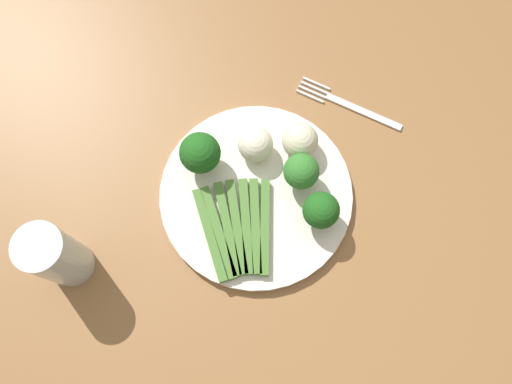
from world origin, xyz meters
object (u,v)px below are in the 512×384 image
at_px(dining_table, 265,170).
at_px(fork, 348,105).
at_px(broccoli_left, 321,210).
at_px(cauliflower_front, 300,141).
at_px(plate, 256,195).
at_px(asparagus_bundle, 237,229).
at_px(cauliflower_front_left, 256,145).
at_px(broccoli_back, 200,153).
at_px(broccoli_outer_edge, 301,172).
at_px(water_glass, 56,256).

distance_m(dining_table, fork, 0.17).
bearing_deg(broccoli_left, cauliflower_front, 39.15).
height_order(cauliflower_front, fork, cauliflower_front).
xyz_separation_m(dining_table, plate, (-0.07, -0.02, 0.10)).
relative_size(asparagus_bundle, cauliflower_front, 3.08).
bearing_deg(cauliflower_front_left, cauliflower_front, -58.78).
height_order(asparagus_bundle, cauliflower_front, cauliflower_front).
height_order(dining_table, broccoli_back, broccoli_back).
xyz_separation_m(broccoli_left, broccoli_outer_edge, (0.04, 0.05, -0.00)).
relative_size(cauliflower_front, water_glass, 0.41).
height_order(cauliflower_front_left, fork, cauliflower_front_left).
height_order(asparagus_bundle, broccoli_left, broccoli_left).
bearing_deg(plate, dining_table, 15.22).
relative_size(broccoli_left, broccoli_outer_edge, 1.01).
distance_m(broccoli_back, fork, 0.24).
xyz_separation_m(fork, water_glass, (-0.38, 0.24, 0.06)).
bearing_deg(fork, dining_table, 54.85).
xyz_separation_m(plate, asparagus_bundle, (-0.06, 0.00, 0.01)).
distance_m(asparagus_bundle, cauliflower_front_left, 0.12).
bearing_deg(dining_table, asparagus_bundle, -171.33).
distance_m(dining_table, cauliflower_front_left, 0.14).
bearing_deg(cauliflower_front_left, plate, -153.54).
relative_size(plate, fork, 1.63).
relative_size(plate, broccoli_back, 3.91).
distance_m(broccoli_outer_edge, cauliflower_front_left, 0.07).
distance_m(plate, broccoli_back, 0.10).
bearing_deg(fork, water_glass, 58.07).
height_order(broccoli_left, broccoli_back, broccoli_back).
distance_m(dining_table, plate, 0.13).
xyz_separation_m(dining_table, cauliflower_front, (0.01, -0.05, 0.14)).
bearing_deg(dining_table, plate, -164.78).
bearing_deg(broccoli_left, plate, 93.77).
bearing_deg(dining_table, cauliflower_front_left, 157.44).
bearing_deg(plate, broccoli_left, -86.23).
bearing_deg(broccoli_left, fork, 9.42).
bearing_deg(cauliflower_front, dining_table, 106.85).
height_order(dining_table, water_glass, water_glass).
xyz_separation_m(dining_table, cauliflower_front_left, (-0.02, 0.01, 0.14)).
xyz_separation_m(plate, water_glass, (-0.20, 0.18, 0.05)).
bearing_deg(broccoli_back, cauliflower_front, -53.88).
bearing_deg(cauliflower_front_left, fork, -33.89).
height_order(plate, broccoli_back, broccoli_back).
bearing_deg(broccoli_back, fork, -39.10).
bearing_deg(cauliflower_front, cauliflower_front_left, 121.22).
height_order(plate, water_glass, water_glass).
height_order(dining_table, cauliflower_front_left, cauliflower_front_left).
bearing_deg(cauliflower_front, broccoli_outer_edge, -154.43).
height_order(broccoli_left, cauliflower_front, broccoli_left).
distance_m(broccoli_left, cauliflower_front_left, 0.13).
bearing_deg(broccoli_back, broccoli_outer_edge, -74.12).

